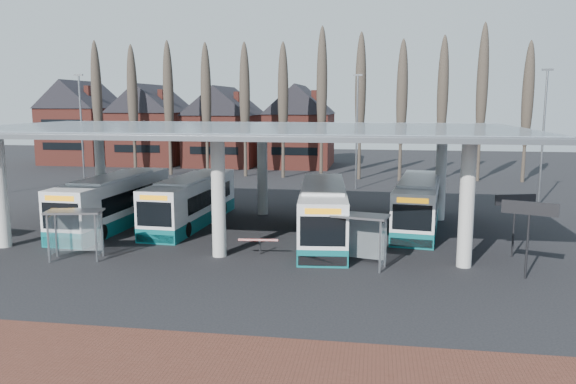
% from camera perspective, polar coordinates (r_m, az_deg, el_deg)
% --- Properties ---
extents(ground, '(140.00, 140.00, 0.00)m').
position_cam_1_polar(ground, '(26.64, -8.44, -7.87)').
color(ground, black).
rests_on(ground, ground).
extents(station_canopy, '(32.00, 16.00, 6.34)m').
position_cam_1_polar(station_canopy, '(33.27, -4.55, 5.54)').
color(station_canopy, silver).
rests_on(station_canopy, ground).
extents(poplar_row, '(45.10, 1.10, 14.50)m').
position_cam_1_polar(poplar_row, '(57.82, 1.27, 10.11)').
color(poplar_row, '#473D33').
rests_on(poplar_row, ground).
extents(townhouse_row, '(36.80, 10.30, 12.25)m').
position_cam_1_polar(townhouse_row, '(72.24, -10.12, 7.52)').
color(townhouse_row, maroon).
rests_on(townhouse_row, ground).
extents(lamp_post_a, '(0.80, 0.16, 10.17)m').
position_cam_1_polar(lamp_post_a, '(53.02, -20.22, 5.94)').
color(lamp_post_a, slate).
rests_on(lamp_post_a, ground).
extents(lamp_post_b, '(0.80, 0.16, 10.17)m').
position_cam_1_polar(lamp_post_b, '(50.38, 6.99, 6.29)').
color(lamp_post_b, slate).
rests_on(lamp_post_b, ground).
extents(lamp_post_c, '(0.80, 0.16, 10.17)m').
position_cam_1_polar(lamp_post_c, '(46.02, 24.49, 5.29)').
color(lamp_post_c, slate).
rests_on(lamp_post_c, ground).
extents(bus_0, '(2.91, 11.59, 3.20)m').
position_cam_1_polar(bus_0, '(37.02, -17.18, -1.00)').
color(bus_0, white).
rests_on(bus_0, ground).
extents(bus_1, '(2.88, 11.09, 3.05)m').
position_cam_1_polar(bus_1, '(36.54, -9.75, -0.96)').
color(bus_1, white).
rests_on(bus_1, ground).
extents(bus_2, '(3.51, 11.66, 3.19)m').
position_cam_1_polar(bus_2, '(32.03, 3.57, -2.13)').
color(bus_2, white).
rests_on(bus_2, ground).
extents(bus_3, '(3.75, 11.27, 3.07)m').
position_cam_1_polar(bus_3, '(35.93, 13.08, -1.22)').
color(bus_3, white).
rests_on(bus_3, ground).
extents(shelter_1, '(2.88, 1.84, 2.48)m').
position_cam_1_polar(shelter_1, '(29.77, -20.75, -2.99)').
color(shelter_1, gray).
rests_on(shelter_1, ground).
extents(shelter_2, '(2.98, 1.97, 2.54)m').
position_cam_1_polar(shelter_2, '(26.72, 7.25, -3.69)').
color(shelter_2, gray).
rests_on(shelter_2, ground).
extents(info_sign_0, '(2.23, 0.92, 3.47)m').
position_cam_1_polar(info_sign_0, '(26.61, 23.32, -2.09)').
color(info_sign_0, black).
rests_on(info_sign_0, ground).
extents(info_sign_1, '(2.08, 0.78, 3.20)m').
position_cam_1_polar(info_sign_1, '(30.22, 22.08, -1.19)').
color(info_sign_1, black).
rests_on(info_sign_1, ground).
extents(barrier, '(2.02, 0.65, 1.01)m').
position_cam_1_polar(barrier, '(28.55, -3.01, -5.00)').
color(barrier, black).
rests_on(barrier, ground).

